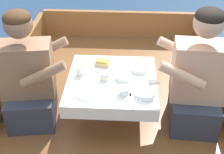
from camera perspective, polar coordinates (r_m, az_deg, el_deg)
The scene contains 19 objects.
ground_plane at distance 2.84m, azimuth -0.01°, elevation -12.31°, with size 60.00×60.00×0.00m, color navy.
boat_deck at distance 2.72m, azimuth -0.01°, elevation -10.00°, with size 1.91×3.04×0.32m, color brown.
bow_coaming at distance 3.79m, azimuth 1.27°, elevation 9.60°, with size 1.79×0.06×0.33m, color #936033.
cockpit_table at distance 2.41m, azimuth 0.00°, elevation -1.21°, with size 0.68×0.70×0.39m.
person_port at distance 2.48m, azimuth -14.98°, elevation -0.45°, with size 0.56×0.50×0.94m.
person_starboard at distance 2.42m, azimuth 15.32°, elevation -0.80°, with size 0.54×0.46×0.98m.
plate_sandwich at distance 2.54m, azimuth -1.72°, elevation 2.09°, with size 0.20×0.20×0.01m.
plate_bread at distance 2.24m, azimuth -4.47°, elevation -2.86°, with size 0.19×0.19×0.01m.
sandwich at distance 2.52m, azimuth -1.73°, elevation 2.61°, with size 0.13×0.10×0.05m.
bowl_port_near at distance 2.48m, azimuth 4.97°, elevation 1.69°, with size 0.14×0.14×0.04m.
bowl_starboard_near at distance 2.21m, azimuth 6.07°, elevation -2.96°, with size 0.15×0.15×0.04m.
bowl_center_far at distance 2.38m, azimuth 2.10°, elevation 0.16°, with size 0.13×0.13×0.04m.
coffee_cup_port at distance 2.43m, azimuth -5.69°, elevation 1.27°, with size 0.10×0.07×0.07m.
coffee_cup_starboard at distance 2.21m, azimuth 2.07°, elevation -2.61°, with size 0.10×0.07×0.05m.
tin_can at distance 2.36m, azimuth -1.41°, elevation 0.06°, with size 0.07×0.07×0.05m.
utensil_fork_port at distance 2.18m, azimuth 3.56°, elevation -4.11°, with size 0.04×0.17×0.00m.
utensil_fork_starboard at distance 2.46m, azimuth 1.81°, elevation 0.96°, with size 0.17×0.03×0.00m.
utensil_knife_starboard at distance 2.40m, azimuth 4.38°, elevation -0.21°, with size 0.09×0.16×0.00m.
utensil_spoon_center at distance 2.35m, azimuth 7.49°, elevation -1.19°, with size 0.17×0.06×0.01m.
Camera 1 is at (0.11, -1.95, 2.06)m, focal length 50.00 mm.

